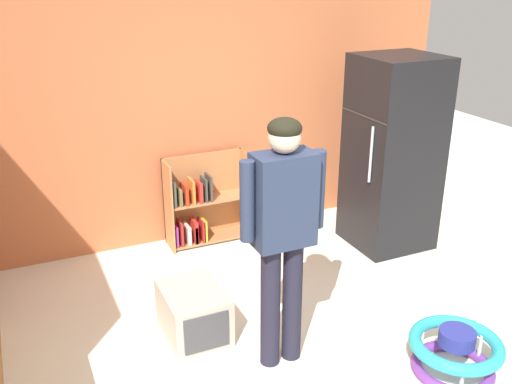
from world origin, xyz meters
name	(u,v)px	position (x,y,z in m)	size (l,w,h in m)	color
ground_plane	(317,370)	(0.00, 0.00, 0.00)	(12.00, 12.00, 0.00)	silver
back_wall	(195,99)	(0.00, 2.33, 1.35)	(5.20, 0.06, 2.70)	#C5693F
refrigerator	(393,154)	(1.56, 1.39, 0.89)	(0.73, 0.68, 1.78)	black
bookshelf	(202,205)	(-0.04, 2.14, 0.37)	(0.80, 0.28, 0.85)	#B97849
standing_person	(283,224)	(-0.17, 0.21, 1.01)	(0.57, 0.22, 1.69)	#211F30
baby_walker	(455,352)	(0.80, -0.38, 0.16)	(0.60, 0.60, 0.32)	#773899
pet_carrier	(194,312)	(-0.61, 0.73, 0.18)	(0.42, 0.55, 0.36)	beige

